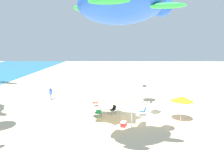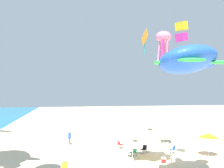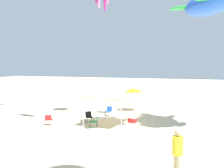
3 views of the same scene
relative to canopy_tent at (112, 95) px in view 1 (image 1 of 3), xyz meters
name	(u,v)px [view 1 (image 1 of 3)]	position (x,y,z in m)	size (l,w,h in m)	color
ground	(148,115)	(1.86, -3.42, -2.40)	(120.00, 120.00, 0.10)	beige
canopy_tent	(112,95)	(0.00, 0.00, 0.00)	(3.30, 3.82, 2.62)	#B7B7BC
beach_umbrella	(182,99)	(0.12, -6.11, -0.33)	(1.98, 1.98, 2.28)	silver
folding_chair_left_of_tent	(98,112)	(0.85, 1.28, -1.88)	(0.76, 0.69, 0.82)	black
folding_chair_near_cooler	(113,109)	(1.97, -0.06, -1.88)	(0.80, 0.81, 0.82)	black
folding_chair_right_of_tent	(143,111)	(1.44, -2.93, -1.88)	(0.57, 0.65, 0.82)	black
folding_chair_facing_ocean	(94,102)	(4.27, 2.01, -1.88)	(0.73, 0.78, 0.82)	black
cooler_box	(124,124)	(-1.27, -1.00, -2.15)	(0.72, 0.58, 0.40)	red
person_far_stroller	(51,92)	(6.87, 7.57, -1.42)	(0.39, 0.38, 1.59)	slate
kite_turtle_blue	(125,5)	(-6.86, -0.83, 6.30)	(5.92, 5.97, 2.59)	blue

